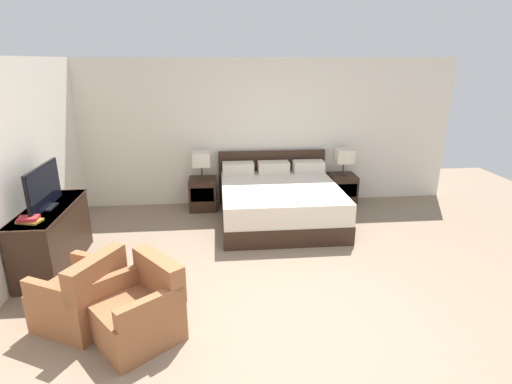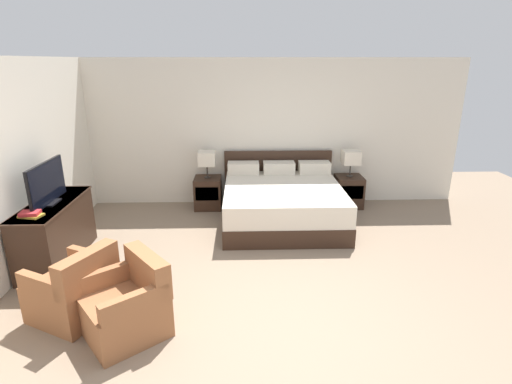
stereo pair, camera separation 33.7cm
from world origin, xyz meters
name	(u,v)px [view 1 (the left image)]	position (x,y,z in m)	size (l,w,h in m)	color
ground_plane	(289,334)	(0.00, 0.00, 0.00)	(11.46, 11.46, 0.00)	#84705B
wall_back	(253,133)	(0.00, 3.85, 1.28)	(7.17, 0.06, 2.55)	silver
wall_left	(14,170)	(-3.02, 1.61, 1.28)	(0.06, 5.62, 2.55)	silver
bed	(279,202)	(0.33, 2.84, 0.33)	(1.92, 1.98, 0.97)	#332116
nightstand_left	(203,194)	(-0.92, 3.52, 0.28)	(0.46, 0.47, 0.55)	#332116
nightstand_right	(342,190)	(1.58, 3.52, 0.28)	(0.46, 0.47, 0.55)	#332116
table_lamp_left	(201,159)	(-0.92, 3.52, 0.89)	(0.29, 0.29, 0.47)	#332D28
table_lamp_right	(344,156)	(1.58, 3.52, 0.89)	(0.29, 0.29, 0.47)	#332D28
dresser	(53,237)	(-2.71, 1.61, 0.41)	(0.50, 1.43, 0.80)	#332116
tv	(44,188)	(-2.71, 1.59, 1.05)	(0.18, 0.89, 0.53)	black
book_red_cover	(30,221)	(-2.72, 1.14, 0.81)	(0.24, 0.16, 0.02)	gold
book_blue_cover	(28,219)	(-2.73, 1.14, 0.84)	(0.20, 0.16, 0.04)	#B7282D
armchair_by_window	(82,297)	(-2.01, 0.38, 0.28)	(0.92, 0.92, 0.76)	#935B38
armchair_companion	(140,311)	(-1.40, 0.10, 0.28)	(0.96, 0.96, 0.76)	#935B38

